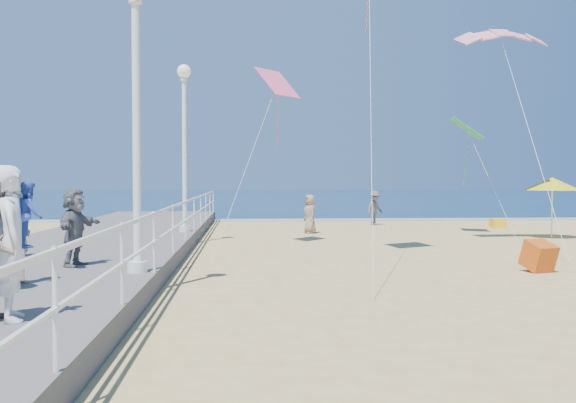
{
  "coord_description": "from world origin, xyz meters",
  "views": [
    {
      "loc": [
        -3.4,
        -11.63,
        2.08
      ],
      "look_at": [
        -2.5,
        2.0,
        1.6
      ],
      "focal_mm": 40.0,
      "sensor_mm": 36.0,
      "label": 1
    }
  ],
  "objects": [
    {
      "name": "ground",
      "position": [
        0.0,
        0.0,
        0.0
      ],
      "size": [
        160.0,
        160.0,
        0.0
      ],
      "primitive_type": "plane",
      "color": "tan",
      "rests_on": "ground"
    },
    {
      "name": "ocean",
      "position": [
        0.0,
        65.0,
        0.01
      ],
      "size": [
        160.0,
        90.0,
        0.05
      ],
      "primitive_type": "cube",
      "color": "#0B2547",
      "rests_on": "ground"
    },
    {
      "name": "surf_line",
      "position": [
        0.0,
        20.5,
        0.03
      ],
      "size": [
        160.0,
        1.2,
        0.04
      ],
      "primitive_type": "cube",
      "color": "silver",
      "rests_on": "ground"
    },
    {
      "name": "boardwalk",
      "position": [
        -7.5,
        0.0,
        0.2
      ],
      "size": [
        5.0,
        44.0,
        0.4
      ],
      "primitive_type": "cube",
      "color": "slate",
      "rests_on": "ground"
    },
    {
      "name": "railing",
      "position": [
        -5.05,
        0.0,
        1.25
      ],
      "size": [
        0.05,
        42.0,
        0.55
      ],
      "color": "white",
      "rests_on": "boardwalk"
    },
    {
      "name": "lamp_post_mid",
      "position": [
        -5.35,
        0.0,
        3.66
      ],
      "size": [
        0.44,
        0.44,
        5.32
      ],
      "color": "white",
      "rests_on": "boardwalk"
    },
    {
      "name": "lamp_post_far",
      "position": [
        -5.35,
        9.0,
        3.66
      ],
      "size": [
        0.44,
        0.44,
        5.32
      ],
      "color": "white",
      "rests_on": "boardwalk"
    },
    {
      "name": "woman_holding_toddler",
      "position": [
        -6.16,
        -3.89,
        1.32
      ],
      "size": [
        0.64,
        0.78,
        1.84
      ],
      "primitive_type": "imported",
      "rotation": [
        0.0,
        0.0,
        1.92
      ],
      "color": "white",
      "rests_on": "boardwalk"
    },
    {
      "name": "toddler_held",
      "position": [
        -6.01,
        -3.74,
        1.65
      ],
      "size": [
        0.42,
        0.47,
        0.8
      ],
      "primitive_type": "imported",
      "rotation": [
        0.0,
        0.0,
        1.92
      ],
      "color": "blue",
      "rests_on": "boardwalk"
    },
    {
      "name": "spectator_4",
      "position": [
        -8.5,
        2.3,
        1.22
      ],
      "size": [
        0.6,
        0.85,
        1.64
      ],
      "primitive_type": "imported",
      "rotation": [
        0.0,
        0.0,
        1.68
      ],
      "color": "#182436",
      "rests_on": "boardwalk"
    },
    {
      "name": "spectator_5",
      "position": [
        -6.69,
        0.92,
        1.15
      ],
      "size": [
        0.74,
        1.46,
        1.51
      ],
      "primitive_type": "imported",
      "rotation": [
        0.0,
        0.0,
        1.35
      ],
      "color": "slate",
      "rests_on": "boardwalk"
    },
    {
      "name": "spectator_6",
      "position": [
        -7.06,
        -1.25,
        1.31
      ],
      "size": [
        0.63,
        0.77,
        1.81
      ],
      "primitive_type": "imported",
      "rotation": [
        0.0,
        0.0,
        1.22
      ],
      "color": "#827C5A",
      "rests_on": "boardwalk"
    },
    {
      "name": "beach_walker_a",
      "position": [
        2.42,
        16.97,
        0.77
      ],
      "size": [
        1.12,
        1.1,
        1.55
      ],
      "primitive_type": "imported",
      "rotation": [
        0.0,
        0.0,
        0.75
      ],
      "color": "#525357",
      "rests_on": "ground"
    },
    {
      "name": "beach_walker_c",
      "position": [
        -0.94,
        12.78,
        0.74
      ],
      "size": [
        0.65,
        0.83,
        1.49
      ],
      "primitive_type": "imported",
      "rotation": [
        0.0,
        0.0,
        -1.3
      ],
      "color": "gray",
      "rests_on": "ground"
    },
    {
      "name": "box_kite",
      "position": [
        3.13,
        2.21,
        0.3
      ],
      "size": [
        0.75,
        0.85,
        0.74
      ],
      "primitive_type": "cube",
      "rotation": [
        0.31,
        0.0,
        0.33
      ],
      "color": "red",
      "rests_on": "ground"
    },
    {
      "name": "beach_umbrella",
      "position": [
        7.35,
        10.2,
        1.91
      ],
      "size": [
        1.9,
        1.9,
        2.14
      ],
      "color": "white",
      "rests_on": "ground"
    },
    {
      "name": "beach_chair_left",
      "position": [
        7.3,
        14.91,
        0.2
      ],
      "size": [
        0.55,
        0.55,
        0.4
      ],
      "primitive_type": "cube",
      "color": "yellow",
      "rests_on": "ground"
    },
    {
      "name": "kite_parafoil",
      "position": [
        4.84,
        8.62,
        6.78
      ],
      "size": [
        2.91,
        0.94,
        0.65
      ],
      "primitive_type": null,
      "rotation": [
        0.44,
        0.0,
        0.0
      ],
      "color": "#DF1A4C"
    },
    {
      "name": "kite_diamond_pink",
      "position": [
        -2.4,
        8.45,
        5.08
      ],
      "size": [
        1.47,
        1.5,
        0.92
      ],
      "primitive_type": "cube",
      "rotation": [
        0.82,
        0.0,
        0.85
      ],
      "color": "#FA5C86"
    },
    {
      "name": "kite_diamond_green",
      "position": [
        4.99,
        12.3,
        4.0
      ],
      "size": [
        1.41,
        1.59,
        0.8
      ],
      "primitive_type": "cube",
      "rotation": [
        0.61,
        0.0,
        1.35
      ],
      "color": "green"
    }
  ]
}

